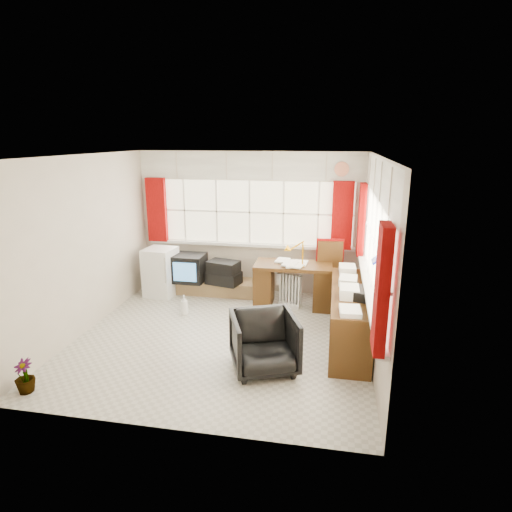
{
  "coord_description": "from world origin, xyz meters",
  "views": [
    {
      "loc": [
        1.46,
        -5.32,
        2.73
      ],
      "look_at": [
        0.38,
        0.55,
        1.06
      ],
      "focal_mm": 30.0,
      "sensor_mm": 36.0,
      "label": 1
    }
  ],
  "objects_px": {
    "desk_lamp": "(303,248)",
    "tv_bench": "(217,286)",
    "credenza": "(349,315)",
    "radiator": "(290,294)",
    "desk": "(293,283)",
    "office_chair": "(264,343)",
    "task_chair": "(330,271)",
    "crt_tv": "(190,268)",
    "mini_fridge": "(161,272)"
  },
  "relations": [
    {
      "from": "desk_lamp",
      "to": "tv_bench",
      "type": "relative_size",
      "value": 0.3
    },
    {
      "from": "desk_lamp",
      "to": "credenza",
      "type": "height_order",
      "value": "desk_lamp"
    },
    {
      "from": "radiator",
      "to": "desk",
      "type": "bearing_deg",
      "value": 58.34
    },
    {
      "from": "office_chair",
      "to": "task_chair",
      "type": "bearing_deg",
      "value": 51.19
    },
    {
      "from": "radiator",
      "to": "crt_tv",
      "type": "xyz_separation_m",
      "value": [
        -1.82,
        0.26,
        0.26
      ]
    },
    {
      "from": "task_chair",
      "to": "office_chair",
      "type": "bearing_deg",
      "value": -107.82
    },
    {
      "from": "desk",
      "to": "desk_lamp",
      "type": "distance_m",
      "value": 0.64
    },
    {
      "from": "radiator",
      "to": "tv_bench",
      "type": "distance_m",
      "value": 1.43
    },
    {
      "from": "task_chair",
      "to": "radiator",
      "type": "bearing_deg",
      "value": -161.24
    },
    {
      "from": "task_chair",
      "to": "credenza",
      "type": "xyz_separation_m",
      "value": [
        0.29,
        -1.32,
        -0.2
      ]
    },
    {
      "from": "desk_lamp",
      "to": "mini_fridge",
      "type": "distance_m",
      "value": 2.58
    },
    {
      "from": "office_chair",
      "to": "tv_bench",
      "type": "xyz_separation_m",
      "value": [
        -1.26,
        2.45,
        -0.23
      ]
    },
    {
      "from": "tv_bench",
      "to": "credenza",
      "type": "bearing_deg",
      "value": -33.7
    },
    {
      "from": "office_chair",
      "to": "credenza",
      "type": "bearing_deg",
      "value": 21.56
    },
    {
      "from": "crt_tv",
      "to": "tv_bench",
      "type": "bearing_deg",
      "value": 18.23
    },
    {
      "from": "radiator",
      "to": "tv_bench",
      "type": "bearing_deg",
      "value": 163.25
    },
    {
      "from": "credenza",
      "to": "desk",
      "type": "bearing_deg",
      "value": 127.02
    },
    {
      "from": "radiator",
      "to": "credenza",
      "type": "relative_size",
      "value": 0.28
    },
    {
      "from": "desk_lamp",
      "to": "tv_bench",
      "type": "bearing_deg",
      "value": 163.92
    },
    {
      "from": "task_chair",
      "to": "mini_fridge",
      "type": "relative_size",
      "value": 1.3
    },
    {
      "from": "desk",
      "to": "radiator",
      "type": "relative_size",
      "value": 2.28
    },
    {
      "from": "tv_bench",
      "to": "crt_tv",
      "type": "distance_m",
      "value": 0.61
    },
    {
      "from": "desk",
      "to": "mini_fridge",
      "type": "xyz_separation_m",
      "value": [
        -2.35,
        0.09,
        0.02
      ]
    },
    {
      "from": "desk",
      "to": "office_chair",
      "type": "bearing_deg",
      "value": -93.76
    },
    {
      "from": "desk_lamp",
      "to": "mini_fridge",
      "type": "relative_size",
      "value": 0.49
    },
    {
      "from": "task_chair",
      "to": "crt_tv",
      "type": "distance_m",
      "value": 2.45
    },
    {
      "from": "office_chair",
      "to": "credenza",
      "type": "relative_size",
      "value": 0.39
    },
    {
      "from": "desk",
      "to": "tv_bench",
      "type": "xyz_separation_m",
      "value": [
        -1.4,
        0.35,
        -0.28
      ]
    },
    {
      "from": "task_chair",
      "to": "credenza",
      "type": "distance_m",
      "value": 1.37
    },
    {
      "from": "office_chair",
      "to": "mini_fridge",
      "type": "distance_m",
      "value": 3.11
    },
    {
      "from": "task_chair",
      "to": "radiator",
      "type": "relative_size",
      "value": 1.99
    },
    {
      "from": "crt_tv",
      "to": "mini_fridge",
      "type": "xyz_separation_m",
      "value": [
        -0.49,
        -0.12,
        -0.07
      ]
    },
    {
      "from": "desk_lamp",
      "to": "mini_fridge",
      "type": "bearing_deg",
      "value": 175.92
    },
    {
      "from": "desk_lamp",
      "to": "crt_tv",
      "type": "xyz_separation_m",
      "value": [
        -2.01,
        0.3,
        -0.53
      ]
    },
    {
      "from": "task_chair",
      "to": "desk_lamp",
      "type": "bearing_deg",
      "value": -150.34
    },
    {
      "from": "desk",
      "to": "mini_fridge",
      "type": "bearing_deg",
      "value": 177.92
    },
    {
      "from": "radiator",
      "to": "mini_fridge",
      "type": "xyz_separation_m",
      "value": [
        -2.32,
        0.14,
        0.2
      ]
    },
    {
      "from": "task_chair",
      "to": "mini_fridge",
      "type": "height_order",
      "value": "task_chair"
    },
    {
      "from": "desk_lamp",
      "to": "office_chair",
      "type": "distance_m",
      "value": 2.13
    },
    {
      "from": "tv_bench",
      "to": "desk_lamp",
      "type": "bearing_deg",
      "value": -16.08
    },
    {
      "from": "desk_lamp",
      "to": "task_chair",
      "type": "relative_size",
      "value": 0.38
    },
    {
      "from": "task_chair",
      "to": "radiator",
      "type": "distance_m",
      "value": 0.75
    },
    {
      "from": "task_chair",
      "to": "mini_fridge",
      "type": "distance_m",
      "value": 2.94
    },
    {
      "from": "radiator",
      "to": "office_chair",
      "type": "bearing_deg",
      "value": -92.88
    },
    {
      "from": "radiator",
      "to": "desk_lamp",
      "type": "bearing_deg",
      "value": -11.1
    },
    {
      "from": "desk",
      "to": "crt_tv",
      "type": "distance_m",
      "value": 1.87
    },
    {
      "from": "credenza",
      "to": "mini_fridge",
      "type": "relative_size",
      "value": 2.34
    },
    {
      "from": "office_chair",
      "to": "tv_bench",
      "type": "relative_size",
      "value": 0.55
    },
    {
      "from": "desk_lamp",
      "to": "crt_tv",
      "type": "relative_size",
      "value": 0.78
    },
    {
      "from": "desk_lamp",
      "to": "credenza",
      "type": "xyz_separation_m",
      "value": [
        0.73,
        -1.07,
        -0.63
      ]
    }
  ]
}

